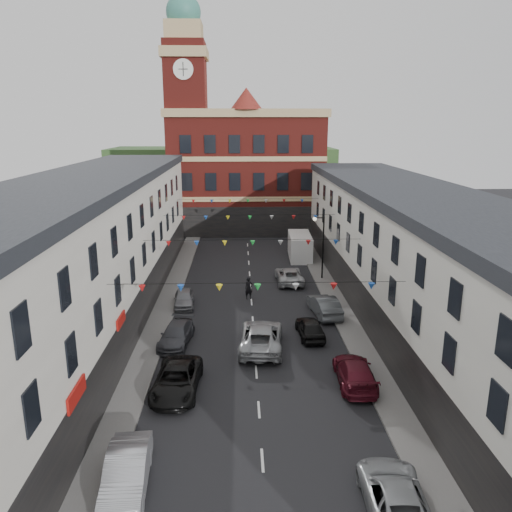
{
  "coord_description": "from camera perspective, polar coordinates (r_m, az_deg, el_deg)",
  "views": [
    {
      "loc": [
        -0.89,
        -30.72,
        14.23
      ],
      "look_at": [
        0.37,
        8.07,
        3.91
      ],
      "focal_mm": 35.0,
      "sensor_mm": 36.0,
      "label": 1
    }
  ],
  "objects": [
    {
      "name": "car_right_e",
      "position": [
        38.65,
        7.81,
        -5.63
      ],
      "size": [
        2.23,
        4.85,
        1.54
      ],
      "primitive_type": "imported",
      "rotation": [
        0.0,
        0.0,
        3.27
      ],
      "color": "#4E5256",
      "rests_on": "ground"
    },
    {
      "name": "street_lamp",
      "position": [
        46.49,
        7.39,
        1.93
      ],
      "size": [
        1.1,
        0.36,
        6.0
      ],
      "color": "black",
      "rests_on": "ground"
    },
    {
      "name": "car_left_d",
      "position": [
        33.98,
        -9.1,
        -8.85
      ],
      "size": [
        2.34,
        4.71,
        1.32
      ],
      "primitive_type": "imported",
      "rotation": [
        0.0,
        0.0,
        -0.11
      ],
      "color": "#3F4147",
      "rests_on": "ground"
    },
    {
      "name": "car_right_d",
      "position": [
        34.78,
        6.21,
        -8.13
      ],
      "size": [
        1.83,
        4.08,
        1.36
      ],
      "primitive_type": "imported",
      "rotation": [
        0.0,
        0.0,
        3.2
      ],
      "color": "black",
      "rests_on": "ground"
    },
    {
      "name": "car_left_b",
      "position": [
        22.29,
        -14.57,
        -22.8
      ],
      "size": [
        1.96,
        4.77,
        1.54
      ],
      "primitive_type": "imported",
      "rotation": [
        0.0,
        0.0,
        0.07
      ],
      "color": "#9B9CA2",
      "rests_on": "ground"
    },
    {
      "name": "clock_tower",
      "position": [
        66.05,
        -7.89,
        15.36
      ],
      "size": [
        5.6,
        5.6,
        30.0
      ],
      "color": "maroon",
      "rests_on": "ground"
    },
    {
      "name": "terrace_right",
      "position": [
        35.42,
        19.17,
        -1.31
      ],
      "size": [
        8.4,
        56.0,
        9.7
      ],
      "color": "silver",
      "rests_on": "ground"
    },
    {
      "name": "pedestrian",
      "position": [
        41.66,
        -0.83,
        -3.71
      ],
      "size": [
        0.8,
        0.65,
        1.89
      ],
      "primitive_type": "imported",
      "rotation": [
        0.0,
        0.0,
        0.34
      ],
      "color": "black",
      "rests_on": "ground"
    },
    {
      "name": "distant_hill",
      "position": [
        93.23,
        -3.82,
        9.17
      ],
      "size": [
        40.0,
        14.0,
        10.0
      ],
      "primitive_type": "cube",
      "color": "#2C5025",
      "rests_on": "ground"
    },
    {
      "name": "pavement_left",
      "position": [
        36.15,
        -11.41,
        -8.47
      ],
      "size": [
        1.8,
        64.0,
        0.15
      ],
      "primitive_type": "cube",
      "color": "#605E5B",
      "rests_on": "ground"
    },
    {
      "name": "moving_car",
      "position": [
        32.89,
        0.6,
        -9.19
      ],
      "size": [
        3.16,
        6.05,
        1.63
      ],
      "primitive_type": "imported",
      "rotation": [
        0.0,
        0.0,
        3.06
      ],
      "color": "#9FA2A5",
      "rests_on": "ground"
    },
    {
      "name": "white_van",
      "position": [
        54.48,
        5.03,
        1.12
      ],
      "size": [
        2.5,
        6.01,
        2.62
      ],
      "primitive_type": "cube",
      "rotation": [
        0.0,
        0.0,
        -0.04
      ],
      "color": "silver",
      "rests_on": "ground"
    },
    {
      "name": "car_left_c",
      "position": [
        28.32,
        -9.05,
        -13.8
      ],
      "size": [
        2.63,
        5.28,
        1.44
      ],
      "primitive_type": "imported",
      "rotation": [
        0.0,
        0.0,
        -0.05
      ],
      "color": "black",
      "rests_on": "ground"
    },
    {
      "name": "car_right_c",
      "position": [
        29.3,
        11.23,
        -12.89
      ],
      "size": [
        2.19,
        4.99,
        1.43
      ],
      "primitive_type": "imported",
      "rotation": [
        0.0,
        0.0,
        3.1
      ],
      "color": "#58111F",
      "rests_on": "ground"
    },
    {
      "name": "pavement_right",
      "position": [
        36.49,
        10.72,
        -8.21
      ],
      "size": [
        1.8,
        64.0,
        0.15
      ],
      "primitive_type": "cube",
      "color": "#605E5B",
      "rests_on": "ground"
    },
    {
      "name": "ground",
      "position": [
        33.87,
        -0.19,
        -9.96
      ],
      "size": [
        160.0,
        160.0,
        0.0
      ],
      "primitive_type": "plane",
      "color": "black",
      "rests_on": "ground"
    },
    {
      "name": "car_right_b",
      "position": [
        21.41,
        15.62,
        -24.97
      ],
      "size": [
        2.54,
        5.1,
        1.39
      ],
      "primitive_type": "imported",
      "rotation": [
        0.0,
        0.0,
        3.09
      ],
      "color": "#979A9E",
      "rests_on": "ground"
    },
    {
      "name": "civic_building",
      "position": [
        68.94,
        -1.13,
        9.81
      ],
      "size": [
        20.6,
        13.3,
        18.5
      ],
      "color": "maroon",
      "rests_on": "ground"
    },
    {
      "name": "car_right_f",
      "position": [
        46.11,
        3.81,
        -2.21
      ],
      "size": [
        2.45,
        5.11,
        1.4
      ],
      "primitive_type": "imported",
      "rotation": [
        0.0,
        0.0,
        3.17
      ],
      "color": "#ADAFB2",
      "rests_on": "ground"
    },
    {
      "name": "car_left_e",
      "position": [
        40.56,
        -8.24,
        -4.82
      ],
      "size": [
        1.85,
        3.96,
        1.31
      ],
      "primitive_type": "imported",
      "rotation": [
        0.0,
        0.0,
        0.08
      ],
      "color": "gray",
      "rests_on": "ground"
    },
    {
      "name": "terrace_left",
      "position": [
        34.69,
        -20.1,
        -0.87
      ],
      "size": [
        8.4,
        56.0,
        10.7
      ],
      "color": "beige",
      "rests_on": "ground"
    }
  ]
}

